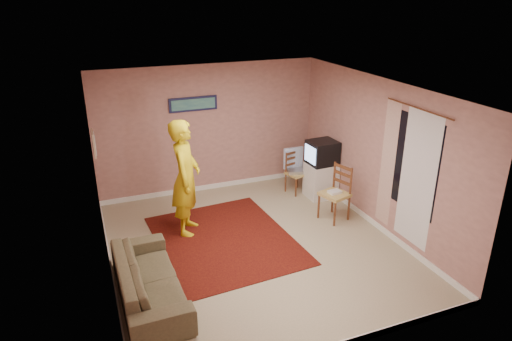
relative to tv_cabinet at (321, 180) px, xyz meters
name	(u,v)px	position (x,y,z in m)	size (l,w,h in m)	color
ground	(254,246)	(-1.95, -1.32, -0.35)	(5.00, 5.00, 0.00)	tan
wall_back	(209,129)	(-1.95, 1.18, 0.95)	(4.50, 0.02, 2.60)	tan
wall_front	(340,255)	(-1.95, -3.82, 0.95)	(4.50, 0.02, 2.60)	tan
wall_left	(101,196)	(-4.20, -1.32, 0.95)	(0.02, 5.00, 2.60)	tan
wall_right	(377,155)	(0.30, -1.32, 0.95)	(0.02, 5.00, 2.60)	tan
ceiling	(254,89)	(-1.95, -1.32, 2.25)	(4.50, 5.00, 0.02)	white
baseboard_back	(211,186)	(-1.95, 1.17, -0.30)	(4.50, 0.02, 0.10)	white
baseboard_left	(112,273)	(-4.19, -1.32, -0.30)	(0.02, 5.00, 0.10)	white
baseboard_right	(370,220)	(0.29, -1.32, -0.30)	(0.02, 5.00, 0.10)	white
window	(413,164)	(0.29, -2.22, 1.10)	(0.01, 1.10, 1.50)	black
curtain_sheer	(417,180)	(0.28, -2.37, 0.90)	(0.01, 0.75, 2.10)	silver
curtain_floral	(388,164)	(0.26, -1.67, 0.90)	(0.01, 0.35, 2.10)	beige
curtain_rod	(418,108)	(0.25, -2.22, 1.97)	(0.02, 0.02, 1.40)	brown
picture_back	(193,104)	(-2.25, 1.15, 1.50)	(0.95, 0.04, 0.28)	#15163B
picture_left	(94,143)	(-4.17, 0.28, 1.20)	(0.04, 0.38, 0.42)	tan
area_rug	(225,240)	(-2.34, -0.95, -0.35)	(2.12, 2.65, 0.01)	#320508
tv_cabinet	(321,180)	(0.00, 0.00, 0.00)	(0.56, 0.51, 0.71)	silver
crt_tv	(322,152)	(-0.01, 0.00, 0.59)	(0.57, 0.51, 0.47)	black
chair_a	(297,169)	(-0.35, 0.36, 0.17)	(0.48, 0.46, 0.46)	tan
dvd_player	(297,171)	(-0.35, 0.36, 0.11)	(0.39, 0.28, 0.07)	#A8A8AD
blue_throw	(293,158)	(-0.35, 0.55, 0.33)	(0.42, 0.05, 0.44)	#8DADE7
chair_b	(335,188)	(-0.26, -0.95, 0.26)	(0.55, 0.57, 0.55)	tan
game_console	(335,192)	(-0.26, -0.95, 0.19)	(0.22, 0.16, 0.05)	silver
sofa	(149,279)	(-3.75, -2.04, -0.06)	(2.01, 0.78, 0.59)	brown
person	(186,178)	(-2.82, -0.41, 0.64)	(0.73, 0.48, 2.00)	gold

